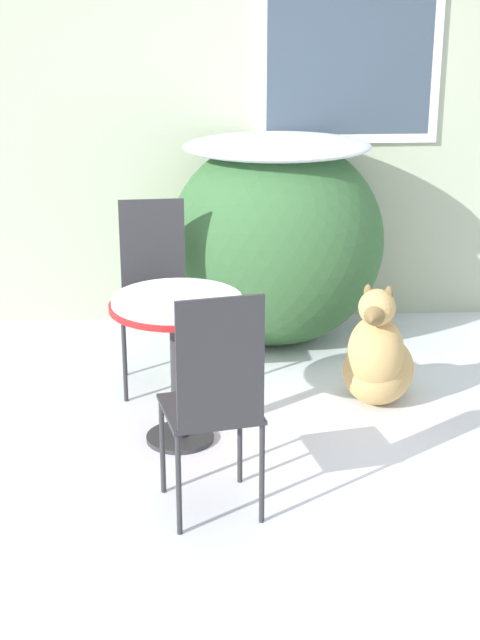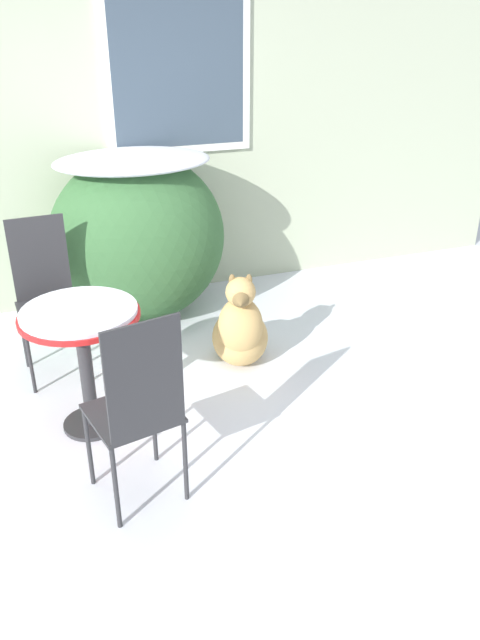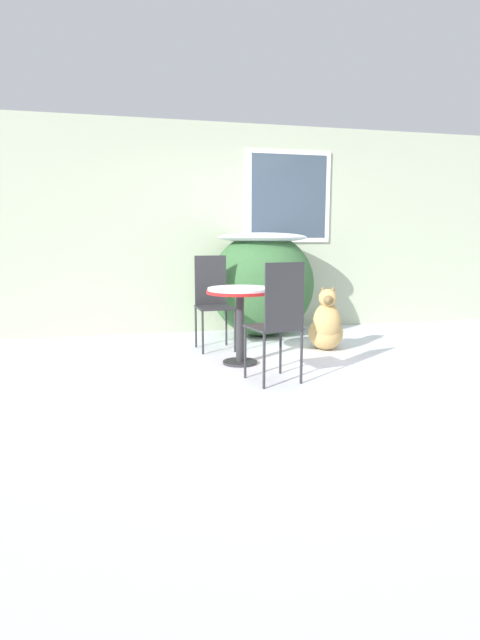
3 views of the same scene
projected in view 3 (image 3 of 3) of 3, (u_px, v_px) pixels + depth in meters
name	position (u px, v px, depth m)	size (l,w,h in m)	color
ground_plane	(281.00, 370.00, 4.82)	(16.00, 16.00, 0.00)	white
house_wall	(234.00, 228.00, 6.71)	(8.00, 0.10, 2.74)	#B2BC9E
shrub_left	(262.00, 282.00, 6.39)	(1.35, 1.04, 1.33)	#386638
patio_table	(240.00, 303.00, 4.96)	(0.67, 0.67, 0.77)	#2D2D30
patio_chair_near_table	(213.00, 299.00, 5.68)	(0.43, 0.43, 1.06)	#2D2D30
patio_chair_far_side	(278.00, 318.00, 4.28)	(0.47, 0.47, 1.06)	#2D2D30
dog	(326.00, 327.00, 5.62)	(0.53, 0.70, 0.73)	tan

